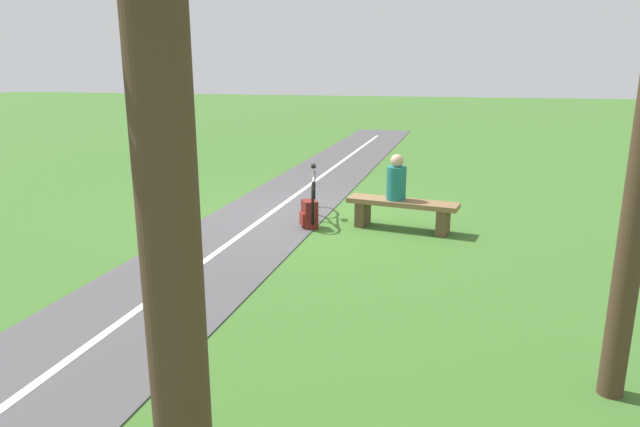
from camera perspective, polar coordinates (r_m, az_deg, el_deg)
name	(u,v)px	position (r m, az deg, el deg)	size (l,w,h in m)	color
ground_plane	(314,217)	(10.16, -0.61, -0.31)	(80.00, 80.00, 0.00)	#3D6B28
paved_path	(155,298)	(6.94, -16.24, -8.15)	(2.06, 36.00, 0.02)	#4C494C
path_centre_line	(155,297)	(6.93, -16.25, -8.07)	(0.10, 32.00, 0.00)	silver
bench	(402,209)	(9.38, 8.23, 0.42)	(1.85, 0.76, 0.49)	brown
person_seated	(396,180)	(9.30, 7.66, 3.35)	(0.37, 0.37, 0.75)	#1E6B66
bicycle	(314,196)	(9.94, -0.65, 1.72)	(0.42, 1.72, 0.94)	black
backpack	(309,215)	(9.40, -1.09, -0.11)	(0.35, 0.36, 0.47)	maroon
tree_far_right	(160,205)	(2.80, -15.70, 0.80)	(1.64, 1.65, 4.23)	#473323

